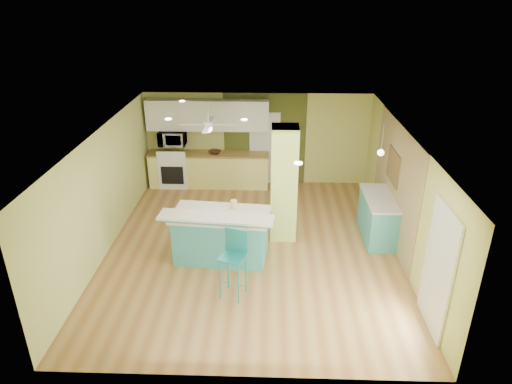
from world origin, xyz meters
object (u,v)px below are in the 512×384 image
peninsula (221,235)px  side_counter (378,217)px  fruit_bowl (215,152)px  bar_stool (234,253)px  canister (234,204)px

peninsula → side_counter: bearing=21.8°
side_counter → fruit_bowl: size_ratio=4.50×
fruit_bowl → side_counter: bearing=-34.6°
bar_stool → peninsula: bearing=125.9°
peninsula → bar_stool: 1.24m
side_counter → fruit_bowl: bearing=145.4°
side_counter → fruit_bowl: (-3.83, 2.64, 0.50)m
bar_stool → canister: (-0.11, 1.40, 0.25)m
peninsula → bar_stool: bearing=-67.1°
side_counter → bar_stool: bearing=-144.4°
peninsula → canister: bearing=52.0°
bar_stool → side_counter: bar_stool is taller
fruit_bowl → canister: canister is taller
peninsula → fruit_bowl: bearing=103.8°
bar_stool → side_counter: 3.64m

